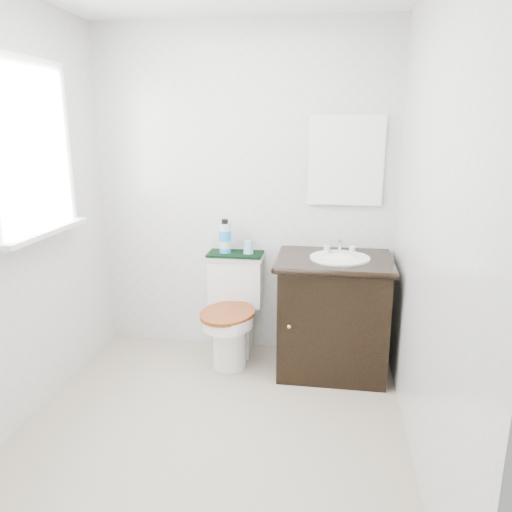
% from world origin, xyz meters
% --- Properties ---
extents(floor, '(2.40, 2.40, 0.00)m').
position_xyz_m(floor, '(0.00, 0.00, 0.00)').
color(floor, '#A59985').
rests_on(floor, ground).
extents(wall_back, '(2.40, 0.00, 2.40)m').
position_xyz_m(wall_back, '(0.00, 1.20, 1.20)').
color(wall_back, silver).
rests_on(wall_back, ground).
extents(wall_front, '(2.40, 0.00, 2.40)m').
position_xyz_m(wall_front, '(0.00, -1.20, 1.20)').
color(wall_front, silver).
rests_on(wall_front, ground).
extents(wall_left, '(0.00, 2.40, 2.40)m').
position_xyz_m(wall_left, '(-1.10, 0.00, 1.20)').
color(wall_left, silver).
rests_on(wall_left, ground).
extents(wall_right, '(0.00, 2.40, 2.40)m').
position_xyz_m(wall_right, '(1.10, 0.00, 1.20)').
color(wall_right, silver).
rests_on(wall_right, ground).
extents(window, '(0.02, 0.70, 0.90)m').
position_xyz_m(window, '(-1.07, 0.25, 1.55)').
color(window, white).
rests_on(window, wall_left).
extents(mirror, '(0.50, 0.02, 0.60)m').
position_xyz_m(mirror, '(0.73, 1.18, 1.45)').
color(mirror, silver).
rests_on(mirror, wall_back).
extents(toilet, '(0.43, 0.65, 0.76)m').
position_xyz_m(toilet, '(-0.05, 0.97, 0.34)').
color(toilet, white).
rests_on(toilet, floor).
extents(vanity, '(0.77, 0.66, 0.92)m').
position_xyz_m(vanity, '(0.68, 0.90, 0.43)').
color(vanity, black).
rests_on(vanity, floor).
extents(trash_bin, '(0.23, 0.18, 0.32)m').
position_xyz_m(trash_bin, '(0.45, 1.10, 0.16)').
color(trash_bin, silver).
rests_on(trash_bin, floor).
extents(towel, '(0.40, 0.22, 0.02)m').
position_xyz_m(towel, '(-0.05, 1.09, 0.77)').
color(towel, black).
rests_on(towel, toilet).
extents(mouthwash_bottle, '(0.09, 0.09, 0.25)m').
position_xyz_m(mouthwash_bottle, '(-0.13, 1.09, 0.89)').
color(mouthwash_bottle, '#1B8EEA').
rests_on(mouthwash_bottle, towel).
extents(cup, '(0.08, 0.08, 0.09)m').
position_xyz_m(cup, '(0.05, 1.09, 0.83)').
color(cup, '#80B4D2').
rests_on(cup, towel).
extents(soap_bar, '(0.07, 0.05, 0.02)m').
position_xyz_m(soap_bar, '(0.65, 1.00, 0.83)').
color(soap_bar, '#176971').
rests_on(soap_bar, vanity).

